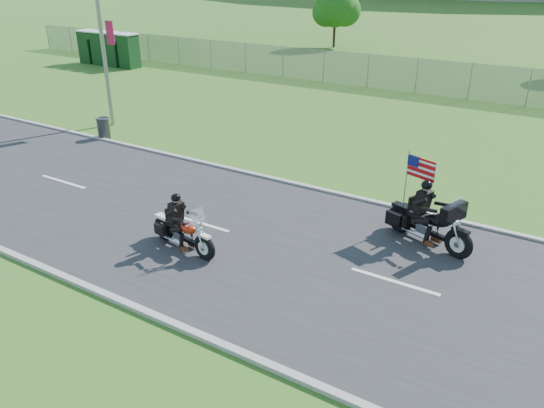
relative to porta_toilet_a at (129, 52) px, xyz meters
The scene contains 13 objects.
ground 27.83m from the porta_toilet_a, 37.69° to the right, with size 420.00×420.00×0.00m, color #39551A.
road 27.83m from the porta_toilet_a, 37.69° to the right, with size 120.00×8.00×0.04m, color #28282B.
curb_north 25.55m from the porta_toilet_a, 30.48° to the right, with size 120.00×0.18×0.12m, color #9E9B93.
curb_south 30.47m from the porta_toilet_a, 43.74° to the right, with size 120.00×0.18×0.12m, color #9E9B93.
fence 17.26m from the porta_toilet_a, 10.01° to the left, with size 60.00×0.03×2.00m, color gray.
porta_toilet_a is the anchor object (origin of this frame).
porta_toilet_b 1.40m from the porta_toilet_a, behind, with size 1.10×1.10×2.30m, color #113514.
porta_toilet_c 2.80m from the porta_toilet_a, behind, with size 1.10×1.10×2.30m, color #113514.
porta_toilet_d 4.20m from the porta_toilet_a, behind, with size 1.10×1.10×2.30m, color #113514.
tree_fence_mid 18.97m from the porta_toilet_a, 64.72° to the left, with size 3.96×3.69×5.30m.
motorcycle_lead 27.65m from the porta_toilet_a, 41.72° to the right, with size 2.35×0.81×1.58m.
motorcycle_follow 29.93m from the porta_toilet_a, 29.43° to the right, with size 2.60×1.31×2.25m.
trash_can 17.04m from the porta_toilet_a, 48.26° to the right, with size 0.52×0.52×0.90m, color #3A3A3F.
Camera 1 is at (7.16, -10.68, 7.01)m, focal length 35.00 mm.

